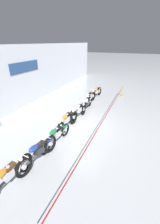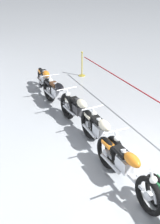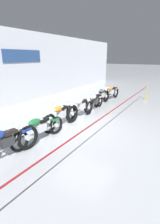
{
  "view_description": "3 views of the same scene",
  "coord_description": "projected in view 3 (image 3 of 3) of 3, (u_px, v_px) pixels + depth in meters",
  "views": [
    {
      "loc": [
        -6.93,
        -2.73,
        4.37
      ],
      "look_at": [
        -0.03,
        0.18,
        0.82
      ],
      "focal_mm": 24.0,
      "sensor_mm": 36.0,
      "label": 1
    },
    {
      "loc": [
        -4.39,
        3.34,
        3.97
      ],
      "look_at": [
        1.3,
        0.86,
        0.86
      ],
      "focal_mm": 45.0,
      "sensor_mm": 36.0,
      "label": 2
    },
    {
      "loc": [
        -5.92,
        -3.38,
        2.74
      ],
      "look_at": [
        -0.04,
        0.18,
        0.54
      ],
      "focal_mm": 28.0,
      "sensor_mm": 36.0,
      "label": 3
    }
  ],
  "objects": [
    {
      "name": "motorcycle_blue_1",
      "position": [
        5.0,
        144.0,
        4.7
      ],
      "size": [
        2.24,
        0.62,
        0.96
      ],
      "color": "black",
      "rests_on": "ground"
    },
    {
      "name": "stanchion_far_left",
      "position": [
        96.0,
        126.0,
        5.22
      ],
      "size": [
        12.02,
        0.28,
        1.05
      ],
      "color": "gold",
      "rests_on": "ground"
    },
    {
      "name": "ground_plane",
      "position": [
        84.0,
        125.0,
        7.33
      ],
      "size": [
        120.0,
        120.0,
        0.0
      ],
      "primitive_type": "plane",
      "color": "#B2B7BC"
    },
    {
      "name": "stanchion_mid_left",
      "position": [
        146.0,
        94.0,
        11.49
      ],
      "size": [
        0.28,
        0.28,
        1.05
      ],
      "color": "gold",
      "rests_on": "ground"
    },
    {
      "name": "motorcycle_orange_3",
      "position": [
        61.0,
        115.0,
        7.01
      ],
      "size": [
        2.23,
        0.62,
        0.95
      ],
      "color": "black",
      "rests_on": "ground"
    },
    {
      "name": "motorcycle_cream_4",
      "position": [
        81.0,
        108.0,
        8.05
      ],
      "size": [
        2.2,
        0.62,
        0.97
      ],
      "color": "black",
      "rests_on": "ground"
    },
    {
      "name": "back_wall",
      "position": [
        0.0,
        69.0,
        9.21
      ],
      "size": [
        28.0,
        0.29,
        4.2
      ],
      "color": "silver",
      "rests_on": "ground"
    },
    {
      "name": "motorcycle_cream_5",
      "position": [
        95.0,
        102.0,
        9.17
      ],
      "size": [
        2.24,
        0.62,
        0.92
      ],
      "color": "black",
      "rests_on": "ground"
    },
    {
      "name": "motorcycle_orange_7",
      "position": [
        111.0,
        93.0,
        11.43
      ],
      "size": [
        2.21,
        0.62,
        0.94
      ],
      "color": "black",
      "rests_on": "ground"
    },
    {
      "name": "motorcycle_black_6",
      "position": [
        102.0,
        96.0,
        10.3
      ],
      "size": [
        2.26,
        0.62,
        0.97
      ],
      "color": "black",
      "rests_on": "ground"
    },
    {
      "name": "motorcycle_green_2",
      "position": [
        39.0,
        129.0,
        5.75
      ],
      "size": [
        2.23,
        0.62,
        0.91
      ],
      "color": "black",
      "rests_on": "ground"
    }
  ]
}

